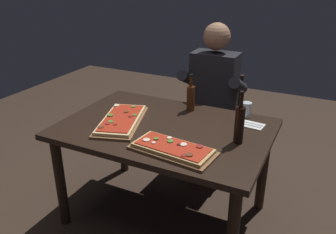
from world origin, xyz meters
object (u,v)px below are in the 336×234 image
Objects in this scene: dining_table at (165,139)px; seated_diner at (212,94)px; oil_bottle_amber at (191,97)px; diner_chair at (215,117)px; pizza_rectangular_left at (121,120)px; tumbler_near_camera at (246,110)px; wine_bottle_dark at (239,124)px; pizza_rectangular_front at (173,149)px.

dining_table is 1.05× the size of seated_diner.
oil_bottle_amber reaches higher than diner_chair.
oil_bottle_amber is 0.62m from diner_chair.
diner_chair is at bearing 84.87° from dining_table.
pizza_rectangular_left is 5.49× the size of tumbler_near_camera.
dining_table is at bearing 14.98° from pizza_rectangular_left.
wine_bottle_dark is at bearing -59.88° from seated_diner.
tumbler_near_camera is 0.13× the size of diner_chair.
oil_bottle_amber reaches higher than tumbler_near_camera.
tumbler_near_camera is (0.25, 0.70, 0.03)m from pizza_rectangular_front.
pizza_rectangular_front is at bearing -137.33° from wine_bottle_dark.
tumbler_near_camera is at bearing 32.85° from pizza_rectangular_left.
seated_diner reaches higher than wine_bottle_dark.
wine_bottle_dark is at bearing -37.22° from oil_bottle_amber.
pizza_rectangular_left is 0.55m from oil_bottle_amber.
oil_bottle_amber is at bearing 103.81° from pizza_rectangular_front.
pizza_rectangular_front is at bearing -55.62° from dining_table.
wine_bottle_dark is 3.05× the size of tumbler_near_camera.
pizza_rectangular_left is 0.89m from tumbler_near_camera.
oil_bottle_amber is 0.21× the size of seated_diner.
wine_bottle_dark reaches higher than diner_chair.
dining_table is at bearing -138.20° from tumbler_near_camera.
seated_diner is (-0.43, 0.74, -0.12)m from wine_bottle_dark.
pizza_rectangular_left is 0.69× the size of diner_chair.
wine_bottle_dark is 1.20× the size of oil_bottle_amber.
diner_chair reaches higher than dining_table.
dining_table is 1.61× the size of diner_chair.
dining_table is at bearing -95.13° from diner_chair.
wine_bottle_dark is 0.58m from oil_bottle_amber.
pizza_rectangular_left is (-0.50, 0.21, 0.00)m from pizza_rectangular_front.
pizza_rectangular_left is at bearing -174.95° from wine_bottle_dark.
dining_table is 0.55m from wine_bottle_dark.
oil_bottle_amber is at bearing 51.32° from pizza_rectangular_left.
oil_bottle_amber is at bearing -171.84° from tumbler_near_camera.
wine_bottle_dark is (0.31, 0.28, 0.11)m from pizza_rectangular_front.
tumbler_near_camera is 0.08× the size of seated_diner.
dining_table is at bearing 179.08° from wine_bottle_dark.
diner_chair is 0.28m from seated_diner.
tumbler_near_camera is 0.50m from seated_diner.
seated_diner is (-0.00, -0.12, 0.26)m from diner_chair.
seated_diner is (0.37, 0.81, -0.02)m from pizza_rectangular_left.
pizza_rectangular_front is at bearing -76.19° from oil_bottle_amber.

